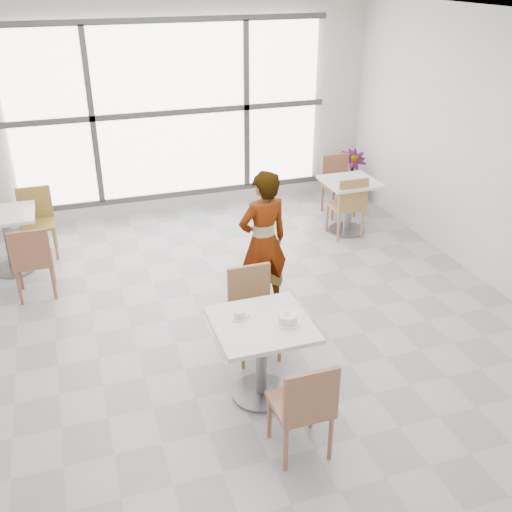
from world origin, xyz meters
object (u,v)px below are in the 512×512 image
object	(u,v)px
person	(263,242)
bg_chair_left_far	(37,217)
bg_chair_left_near	(32,258)
chair_far	(253,305)
bg_chair_right_near	(349,203)
bg_table_left	(7,234)
plant_right	(351,176)
chair_near	(305,404)
bg_table_right	(349,199)
bg_chair_right_far	(337,180)
oatmeal_bowl	(288,319)
main_table	(262,345)
coffee_cup	(239,315)

from	to	relation	value
person	bg_chair_left_far	size ratio (longest dim) A/B	1.79
bg_chair_left_near	bg_chair_left_far	distance (m)	1.20
chair_far	bg_chair_right_near	size ratio (longest dim) A/B	1.00
bg_table_left	plant_right	world-z (taller)	plant_right
chair_near	bg_table_right	distance (m)	4.32
bg_chair_right_near	bg_chair_right_far	size ratio (longest dim) A/B	1.00
person	bg_chair_right_near	distance (m)	2.18
bg_chair_left_far	chair_near	bearing A→B (deg)	-66.90
oatmeal_bowl	plant_right	world-z (taller)	oatmeal_bowl
bg_chair_left_far	bg_chair_right_near	distance (m)	4.07
chair_far	bg_chair_right_far	distance (m)	3.76
oatmeal_bowl	bg_chair_left_near	bearing A→B (deg)	129.68
chair_far	oatmeal_bowl	xyz separation A→B (m)	(0.06, -0.74, 0.29)
oatmeal_bowl	bg_table_right	bearing A→B (deg)	55.26
main_table	bg_chair_left_far	bearing A→B (deg)	116.53
person	plant_right	distance (m)	3.58
main_table	bg_chair_left_far	size ratio (longest dim) A/B	0.92
chair_near	bg_chair_right_near	xyz separation A→B (m)	(2.13, 3.53, 0.00)
bg_table_right	bg_chair_right_far	distance (m)	0.72
bg_table_right	bg_table_left	bearing A→B (deg)	176.65
bg_table_left	bg_chair_left_near	distance (m)	0.86
chair_near	bg_chair_left_near	xyz separation A→B (m)	(-1.91, 3.16, 0.00)
coffee_cup	person	size ratio (longest dim) A/B	0.10
bg_chair_left_far	plant_right	world-z (taller)	bg_chair_left_far
bg_chair_left_far	main_table	bearing A→B (deg)	-63.47
bg_chair_left_near	oatmeal_bowl	bearing A→B (deg)	129.68
oatmeal_bowl	bg_chair_right_near	bearing A→B (deg)	54.80
bg_table_left	bg_chair_right_far	size ratio (longest dim) A/B	0.86
bg_chair_left_near	bg_chair_left_far	size ratio (longest dim) A/B	1.00
coffee_cup	bg_chair_left_near	world-z (taller)	bg_chair_left_near
coffee_cup	plant_right	bearing A→B (deg)	52.25
coffee_cup	main_table	bearing A→B (deg)	-36.67
person	plant_right	xyz separation A→B (m)	(2.38, 2.64, -0.39)
bg_chair_left_far	chair_far	bearing A→B (deg)	-56.48
chair_near	bg_chair_left_near	world-z (taller)	same
chair_far	bg_chair_left_near	distance (m)	2.62
oatmeal_bowl	chair_near	bearing A→B (deg)	-100.56
oatmeal_bowl	bg_table_left	bearing A→B (deg)	125.42
bg_chair_right_near	bg_chair_right_far	world-z (taller)	same
chair_far	coffee_cup	bearing A→B (deg)	-118.41
person	plant_right	size ratio (longest dim) A/B	1.98
bg_table_left	bg_chair_left_near	size ratio (longest dim) A/B	0.86
bg_chair_right_near	bg_chair_left_far	bearing A→B (deg)	-11.73
bg_table_right	bg_chair_left_far	bearing A→B (deg)	170.95
bg_table_right	bg_chair_right_far	world-z (taller)	bg_chair_right_far
person	bg_chair_left_near	bearing A→B (deg)	-32.99
bg_chair_right_far	bg_chair_right_near	bearing A→B (deg)	-105.92
bg_table_right	bg_chair_left_near	xyz separation A→B (m)	(-4.13, -0.55, 0.01)
main_table	bg_chair_left_near	size ratio (longest dim) A/B	0.92
oatmeal_bowl	bg_chair_right_far	world-z (taller)	bg_chair_right_far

